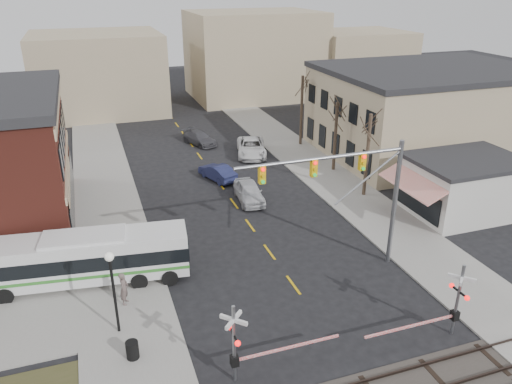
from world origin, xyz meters
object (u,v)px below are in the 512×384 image
transit_bus (86,257)px  street_lamp (112,277)px  pedestrian_near (124,288)px  rr_crossing_east (450,302)px  car_c (251,147)px  car_d (200,138)px  trash_bin (132,350)px  car_a (249,192)px  pedestrian_far (82,252)px  car_b (218,172)px  traffic_signal_mast (356,183)px  rr_crossing_west (244,343)px

transit_bus → street_lamp: street_lamp is taller
pedestrian_near → street_lamp: bearing=-173.5°
rr_crossing_east → car_c: 29.11m
car_c → car_d: car_c is taller
transit_bus → trash_bin: size_ratio=13.19×
trash_bin → pedestrian_near: 4.49m
pedestrian_near → car_a: bearing=-24.4°
rr_crossing_east → car_d: 34.61m
street_lamp → pedestrian_far: street_lamp is taller
trash_bin → car_d: 32.65m
rr_crossing_east → car_a: rr_crossing_east is taller
transit_bus → pedestrian_far: (-0.28, 1.89, -0.66)m
transit_bus → car_c: 24.50m
car_b → traffic_signal_mast: bearing=83.4°
rr_crossing_east → street_lamp: bearing=160.3°
street_lamp → rr_crossing_east: bearing=-19.7°
car_d → transit_bus: bearing=-138.1°
rr_crossing_west → pedestrian_far: (-6.53, 12.09, -0.94)m
transit_bus → car_a: bearing=32.4°
car_a → pedestrian_near: size_ratio=2.44×
transit_bus → traffic_signal_mast: (15.12, -3.68, 4.05)m
rr_crossing_east → trash_bin: size_ratio=6.25×
transit_bus → car_d: (12.12, 23.55, -1.02)m
street_lamp → car_b: street_lamp is taller
rr_crossing_west → trash_bin: 5.55m
rr_crossing_east → car_a: bearing=102.6°
car_b → car_a: bearing=83.6°
traffic_signal_mast → car_b: traffic_signal_mast is taller
car_a → car_d: car_a is taller
traffic_signal_mast → transit_bus: bearing=166.3°
pedestrian_near → traffic_signal_mast: bearing=-73.0°
street_lamp → pedestrian_near: size_ratio=2.38×
car_d → pedestrian_near: size_ratio=2.43×
rr_crossing_west → pedestrian_near: rr_crossing_west is taller
street_lamp → pedestrian_far: bearing=102.0°
transit_bus → rr_crossing_west: rr_crossing_west is taller
car_c → car_a: bearing=-94.1°
rr_crossing_east → trash_bin: (-15.01, 3.34, -1.40)m
pedestrian_near → pedestrian_far: (-2.06, 4.82, -0.04)m
pedestrian_near → trash_bin: bearing=-161.0°
car_d → pedestrian_near: bearing=-132.2°
rr_crossing_east → pedestrian_near: size_ratio=2.94×
trash_bin → car_a: 18.78m
transit_bus → traffic_signal_mast: size_ratio=1.16×
pedestrian_far → car_c: bearing=24.8°
trash_bin → car_d: bearing=71.3°
rr_crossing_east → rr_crossing_west: bearing=177.1°
rr_crossing_east → pedestrian_far: (-16.97, 12.62, -0.94)m
car_b → pedestrian_near: bearing=39.9°
car_c → car_d: size_ratio=1.27×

